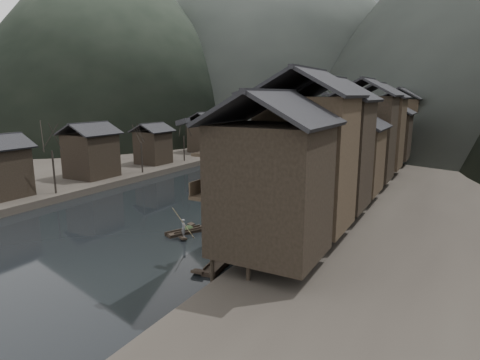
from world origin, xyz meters
The scene contains 12 objects.
water centered at (0.00, 0.00, 0.00)m, with size 300.00×300.00×0.00m, color black.
left_bank centered at (-35.00, 40.00, 0.60)m, with size 40.00×200.00×1.20m, color #2D2823.
stilt_houses centered at (17.28, 19.00, 8.97)m, with size 9.00×67.60×15.48m.
left_houses centered at (-20.50, 20.12, 5.66)m, with size 8.10×53.20×8.73m.
bare_trees centered at (-17.00, 17.18, 6.61)m, with size 3.86×59.54×7.72m.
moored_sampans centered at (12.02, 15.24, 0.20)m, with size 3.09×48.25×0.47m.
midriver_boats centered at (1.43, 46.05, 0.20)m, with size 12.05×28.72×0.45m.
stone_bridge centered at (0.00, 72.00, 5.11)m, with size 40.00×6.00×9.00m.
hero_sampan centered at (5.64, -1.57, 0.20)m, with size 2.59×4.44×0.43m.
cargo_heap centered at (5.55, -1.38, 0.73)m, with size 1.00×1.30×0.60m, color black.
boatman centered at (6.30, -3.01, 1.30)m, with size 0.63×0.41×1.73m, color #5F5F61.
bamboo_pole centered at (6.50, -3.01, 4.02)m, with size 0.06×0.06×4.33m, color #8C7A51.
Camera 1 is at (28.00, -31.64, 13.19)m, focal length 30.00 mm.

